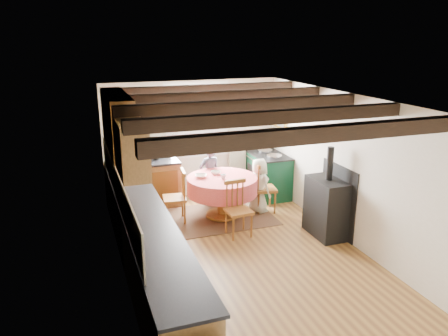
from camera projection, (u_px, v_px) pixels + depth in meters
name	position (u px, v px, depth m)	size (l,w,h in m)	color
floor	(241.00, 252.00, 6.84)	(3.60, 5.50, 0.00)	olive
ceiling	(243.00, 99.00, 6.14)	(3.60, 5.50, 0.00)	white
wall_back	(192.00, 140.00, 8.97)	(3.60, 0.00, 2.40)	silver
wall_front	(353.00, 269.00, 4.01)	(3.60, 0.00, 2.40)	silver
wall_left	(118.00, 194.00, 5.91)	(0.00, 5.50, 2.40)	silver
wall_right	(345.00, 168.00, 7.06)	(0.00, 5.50, 2.40)	silver
beam_a	(317.00, 134.00, 4.36)	(3.60, 0.16, 0.16)	black
beam_b	(274.00, 117.00, 5.26)	(3.60, 0.16, 0.16)	black
beam_c	(243.00, 105.00, 6.16)	(3.60, 0.16, 0.16)	black
beam_d	(220.00, 96.00, 7.06)	(3.60, 0.16, 0.16)	black
beam_e	(202.00, 89.00, 7.97)	(3.60, 0.16, 0.16)	black
splash_left	(117.00, 187.00, 6.19)	(0.02, 4.50, 0.55)	beige
splash_back	(144.00, 144.00, 8.63)	(1.40, 0.02, 0.55)	beige
base_cabinet_left	(144.00, 241.00, 6.23)	(0.60, 5.30, 0.88)	olive
base_cabinet_back	(146.00, 185.00, 8.58)	(1.30, 0.60, 0.88)	olive
worktop_left	(143.00, 211.00, 6.10)	(0.64, 5.30, 0.04)	black
worktop_back	(145.00, 162.00, 8.43)	(1.30, 0.64, 0.04)	black
wall_cabinet_glass	(117.00, 122.00, 6.83)	(0.34, 1.80, 0.90)	olive
wall_cabinet_solid	(131.00, 148.00, 5.49)	(0.34, 0.90, 0.70)	olive
window_frame	(197.00, 120.00, 8.87)	(1.34, 0.03, 1.54)	white
window_pane	(197.00, 120.00, 8.87)	(1.20, 0.01, 1.40)	white
curtain_left	(157.00, 148.00, 8.67)	(0.35, 0.10, 2.10)	beige
curtain_right	(237.00, 142.00, 9.21)	(0.35, 0.10, 2.10)	beige
curtain_rod	(198.00, 91.00, 8.62)	(0.03, 0.03, 2.00)	black
wall_picture	(281.00, 114.00, 8.98)	(0.04, 0.50, 0.60)	gold
wall_plate	(241.00, 113.00, 9.13)	(0.30, 0.30, 0.02)	silver
rug	(222.00, 216.00, 8.17)	(1.83, 1.42, 0.01)	#4F392B
dining_table	(222.00, 197.00, 8.06)	(1.29, 1.29, 0.78)	#EB5857
chair_near	(239.00, 209.00, 7.28)	(0.41, 0.43, 0.95)	brown
chair_left	(174.00, 196.00, 7.83)	(0.42, 0.44, 0.97)	brown
chair_right	(265.00, 187.00, 8.31)	(0.42, 0.44, 0.98)	brown
aga_range	(269.00, 175.00, 9.11)	(0.64, 0.99, 0.92)	#0A3821
cast_iron_stove	(328.00, 192.00, 7.22)	(0.46, 0.77, 1.54)	black
child_far	(210.00, 175.00, 8.59)	(0.45, 0.29, 1.22)	#454452
child_right	(259.00, 186.00, 8.25)	(0.52, 0.34, 1.06)	beige
bowl_a	(201.00, 176.00, 7.93)	(0.22, 0.22, 0.05)	silver
bowl_b	(216.00, 173.00, 8.11)	(0.19, 0.19, 0.06)	silver
cup	(223.00, 177.00, 7.82)	(0.10, 0.10, 0.09)	silver
canister_tall	(133.00, 157.00, 8.28)	(0.14, 0.14, 0.23)	#262628
canister_wide	(149.00, 156.00, 8.46)	(0.16, 0.16, 0.18)	#262628
canister_slim	(157.00, 152.00, 8.50)	(0.11, 0.11, 0.31)	#262628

